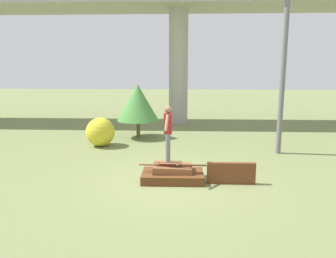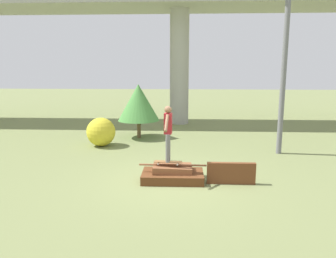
{
  "view_description": "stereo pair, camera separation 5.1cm",
  "coord_description": "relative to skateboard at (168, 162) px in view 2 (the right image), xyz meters",
  "views": [
    {
      "loc": [
        0.29,
        -9.31,
        3.34
      ],
      "look_at": [
        -0.14,
        -0.03,
        1.57
      ],
      "focal_mm": 35.0,
      "sensor_mm": 36.0,
      "label": 1
    },
    {
      "loc": [
        0.34,
        -9.3,
        3.34
      ],
      "look_at": [
        -0.14,
        -0.03,
        1.57
      ],
      "focal_mm": 35.0,
      "sensor_mm": 36.0,
      "label": 2
    }
  ],
  "objects": [
    {
      "name": "utility_pole",
      "position": [
        4.17,
        3.36,
        3.02
      ],
      "size": [
        1.3,
        0.2,
        6.96
      ],
      "color": "slate",
      "rests_on": "ground_plane"
    },
    {
      "name": "ground_plane",
      "position": [
        0.14,
        0.03,
        -0.58
      ],
      "size": [
        80.0,
        80.0,
        0.0
      ],
      "primitive_type": "plane",
      "color": "olive"
    },
    {
      "name": "skateboard",
      "position": [
        0.0,
        0.0,
        0.0
      ],
      "size": [
        0.83,
        0.26,
        0.09
      ],
      "color": "brown",
      "rests_on": "scrap_pile"
    },
    {
      "name": "highway_overpass",
      "position": [
        0.14,
        10.11,
        5.63
      ],
      "size": [
        44.0,
        4.0,
        7.18
      ],
      "color": "#A8A59E",
      "rests_on": "ground_plane"
    },
    {
      "name": "scrap_plank_loose",
      "position": [
        1.83,
        -0.16,
        -0.27
      ],
      "size": [
        1.39,
        0.14,
        0.63
      ],
      "color": "brown",
      "rests_on": "ground_plane"
    },
    {
      "name": "scrap_pile",
      "position": [
        0.14,
        0.04,
        -0.39
      ],
      "size": [
        2.0,
        1.08,
        0.51
      ],
      "color": "#5B3319",
      "rests_on": "ground_plane"
    },
    {
      "name": "skater",
      "position": [
        -0.0,
        -0.0,
        0.97
      ],
      "size": [
        0.23,
        1.15,
        1.65
      ],
      "color": "slate",
      "rests_on": "skateboard"
    },
    {
      "name": "bush_yellow_flowering",
      "position": [
        -3.07,
        4.2,
        0.03
      ],
      "size": [
        1.22,
        1.22,
        1.22
      ],
      "color": "gold",
      "rests_on": "ground_plane"
    },
    {
      "name": "tree_behind_left",
      "position": [
        -1.7,
        5.95,
        1.1
      ],
      "size": [
        1.95,
        1.95,
        2.54
      ],
      "color": "brown",
      "rests_on": "ground_plane"
    }
  ]
}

